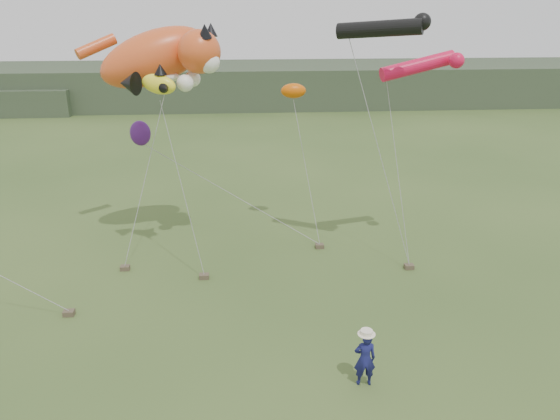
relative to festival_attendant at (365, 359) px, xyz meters
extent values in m
plane|color=#385123|center=(-1.83, 2.03, -0.84)|extent=(120.00, 120.00, 0.00)
cube|color=#2D3D28|center=(-1.83, 47.03, 1.16)|extent=(90.00, 12.00, 4.00)
imported|color=#161853|center=(0.00, 0.00, 0.00)|extent=(0.63, 0.42, 1.68)
cube|color=brown|center=(-8.10, 7.70, -0.75)|extent=(0.37, 0.29, 0.19)
cube|color=brown|center=(-4.86, 6.72, -0.75)|extent=(0.37, 0.29, 0.19)
cube|color=brown|center=(3.42, 6.95, -0.75)|extent=(0.37, 0.29, 0.19)
cube|color=brown|center=(-9.39, 4.35, -0.75)|extent=(0.37, 0.29, 0.19)
cube|color=brown|center=(0.07, 9.21, -0.75)|extent=(0.37, 0.29, 0.19)
ellipsoid|color=#E25220|center=(-6.65, 10.31, 7.27)|extent=(5.21, 3.13, 3.32)
sphere|color=#E25220|center=(-4.79, 9.38, 7.55)|extent=(1.67, 1.67, 1.67)
cone|color=black|center=(-4.51, 8.92, 8.34)|extent=(0.52, 0.63, 0.63)
cone|color=black|center=(-4.33, 9.85, 8.34)|extent=(0.52, 0.60, 0.59)
sphere|color=white|center=(-4.42, 9.11, 7.18)|extent=(0.83, 0.83, 0.83)
ellipsoid|color=white|center=(-6.46, 10.03, 6.53)|extent=(1.63, 0.82, 0.51)
sphere|color=white|center=(-5.35, 8.83, 6.44)|extent=(0.65, 0.65, 0.65)
sphere|color=white|center=(-5.16, 10.13, 6.44)|extent=(0.65, 0.65, 0.65)
cylinder|color=#E25220|center=(-9.06, 11.05, 7.64)|extent=(1.73, 1.26, 1.01)
ellipsoid|color=yellow|center=(-6.25, 8.19, 6.50)|extent=(1.56, 1.06, 0.92)
cone|color=black|center=(-7.42, 8.48, 6.50)|extent=(0.95, 1.06, 0.88)
cone|color=black|center=(-6.16, 8.19, 7.03)|extent=(0.49, 0.49, 0.39)
cone|color=black|center=(-5.96, 7.70, 6.40)|extent=(0.52, 0.54, 0.39)
cone|color=black|center=(-5.96, 8.68, 6.40)|extent=(0.52, 0.54, 0.39)
cylinder|color=black|center=(1.79, 7.80, 8.43)|extent=(3.03, 2.02, 0.80)
sphere|color=black|center=(3.19, 7.30, 8.68)|extent=(0.62, 0.62, 0.62)
cylinder|color=#E10F3E|center=(3.62, 8.70, 7.02)|extent=(3.06, 0.98, 1.16)
sphere|color=#E10F3E|center=(4.96, 8.22, 7.26)|extent=(0.59, 0.59, 0.59)
ellipsoid|color=#DD5905|center=(-0.93, 11.42, 5.72)|extent=(1.10, 0.64, 0.64)
ellipsoid|color=#4A176E|center=(-7.78, 12.00, 3.82)|extent=(0.93, 0.62, 1.14)
camera|label=1|loc=(-3.32, -12.54, 9.30)|focal=35.00mm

